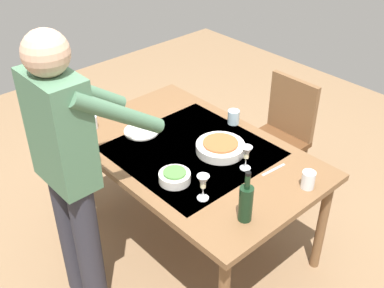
% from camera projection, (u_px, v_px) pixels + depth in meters
% --- Properties ---
extents(ground_plane, '(6.00, 6.00, 0.00)m').
position_uv_depth(ground_plane, '(192.00, 238.00, 3.34)').
color(ground_plane, '#846647').
extents(dining_table, '(1.58, 1.01, 0.75)m').
position_uv_depth(dining_table, '(192.00, 160.00, 2.96)').
color(dining_table, brown).
rests_on(dining_table, ground_plane).
extents(chair_near, '(0.40, 0.40, 0.91)m').
position_uv_depth(chair_near, '(282.00, 131.00, 3.53)').
color(chair_near, '#523019').
rests_on(chair_near, ground_plane).
extents(person_server, '(0.42, 0.61, 1.69)m').
position_uv_depth(person_server, '(69.00, 165.00, 2.43)').
color(person_server, '#2D2D38').
rests_on(person_server, ground_plane).
extents(wine_bottle, '(0.07, 0.07, 0.30)m').
position_uv_depth(wine_bottle, '(246.00, 202.00, 2.35)').
color(wine_bottle, black).
rests_on(wine_bottle, dining_table).
extents(wine_glass_left, '(0.07, 0.07, 0.15)m').
position_uv_depth(wine_glass_left, '(246.00, 154.00, 2.71)').
color(wine_glass_left, white).
rests_on(wine_glass_left, dining_table).
extents(wine_glass_right, '(0.07, 0.07, 0.15)m').
position_uv_depth(wine_glass_right, '(203.00, 183.00, 2.49)').
color(wine_glass_right, white).
rests_on(wine_glass_right, dining_table).
extents(water_cup_near_left, '(0.07, 0.07, 0.10)m').
position_uv_depth(water_cup_near_left, '(308.00, 180.00, 2.60)').
color(water_cup_near_left, silver).
rests_on(water_cup_near_left, dining_table).
extents(water_cup_near_right, '(0.08, 0.08, 0.10)m').
position_uv_depth(water_cup_near_right, '(234.00, 117.00, 3.17)').
color(water_cup_near_right, silver).
rests_on(water_cup_near_right, dining_table).
extents(water_cup_far_left, '(0.06, 0.06, 0.09)m').
position_uv_depth(water_cup_far_left, '(92.00, 122.00, 3.12)').
color(water_cup_far_left, silver).
rests_on(water_cup_far_left, dining_table).
extents(serving_bowl_pasta, '(0.30, 0.30, 0.07)m').
position_uv_depth(serving_bowl_pasta, '(220.00, 147.00, 2.90)').
color(serving_bowl_pasta, white).
rests_on(serving_bowl_pasta, dining_table).
extents(side_bowl_salad, '(0.18, 0.18, 0.07)m').
position_uv_depth(side_bowl_salad, '(175.00, 177.00, 2.65)').
color(side_bowl_salad, white).
rests_on(side_bowl_salad, dining_table).
extents(dinner_plate_near, '(0.23, 0.23, 0.01)m').
position_uv_depth(dinner_plate_near, '(142.00, 131.00, 3.10)').
color(dinner_plate_near, white).
rests_on(dinner_plate_near, dining_table).
extents(table_fork, '(0.03, 0.18, 0.00)m').
position_uv_depth(table_fork, '(274.00, 170.00, 2.76)').
color(table_fork, silver).
rests_on(table_fork, dining_table).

